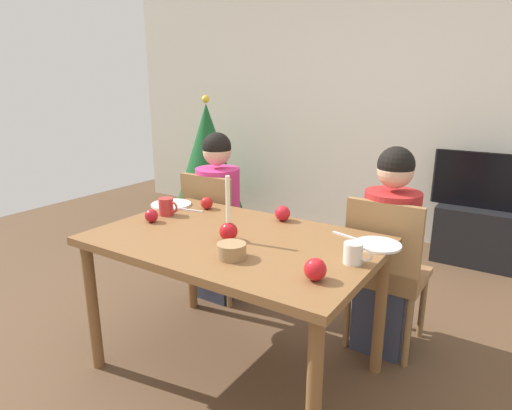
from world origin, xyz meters
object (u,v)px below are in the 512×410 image
mug_right (354,253)px  apple_by_right_mug (283,213)px  christmas_tree (207,158)px  plate_right (378,245)px  dining_table (234,253)px  tv (484,181)px  person_left_child (219,219)px  apple_far_edge (315,269)px  candle_centerpiece (229,227)px  chair_left (216,228)px  bowl_walnuts (232,251)px  chair_right (385,266)px  mug_left (167,207)px  person_right_child (388,255)px  apple_near_candle (207,203)px  plate_left (171,204)px  tv_stand (476,235)px  apple_by_left_plate (151,216)px

mug_right → apple_by_right_mug: (-0.55, 0.35, -0.00)m
christmas_tree → plate_right: 2.92m
dining_table → tv: bearing=69.4°
person_left_child → apple_far_edge: 1.45m
christmas_tree → candle_centerpiece: christmas_tree is taller
chair_left → tv: (1.46, 1.69, 0.20)m
bowl_walnuts → mug_right: bearing=26.3°
chair_right → mug_left: chair_right is taller
chair_left → chair_right: size_ratio=1.00×
dining_table → candle_centerpiece: bearing=-85.1°
apple_by_right_mug → christmas_tree: bearing=139.0°
candle_centerpiece → person_right_child: bearing=49.5°
chair_left → apple_by_right_mug: (0.66, -0.24, 0.28)m
person_right_child → candle_centerpiece: bearing=-130.5°
chair_right → apple_by_right_mug: (-0.52, -0.24, 0.28)m
person_left_child → christmas_tree: christmas_tree is taller
person_right_child → apple_near_candle: (-1.02, -0.32, 0.22)m
candle_centerpiece → mug_left: 0.57m
plate_left → chair_right: bearing=15.5°
dining_table → apple_by_right_mug: bearing=79.8°
tv_stand → christmas_tree: bearing=-172.4°
mug_left → apple_by_right_mug: size_ratio=1.52×
dining_table → candle_centerpiece: candle_centerpiece is taller
chair_right → bowl_walnuts: size_ratio=6.94×
apple_far_edge → person_right_child: bearing=87.2°
bowl_walnuts → apple_by_left_plate: (-0.67, 0.17, 0.00)m
chair_left → tv_stand: 2.25m
tv_stand → person_left_child: bearing=-131.3°
chair_left → apple_by_right_mug: 0.76m
chair_right → tv: 1.73m
mug_left → bowl_walnuts: mug_left is taller
candle_centerpiece → apple_far_edge: (0.54, -0.17, -0.02)m
mug_right → apple_by_right_mug: 0.65m
mug_right → tv: bearing=83.7°
plate_right → apple_far_edge: apple_far_edge is taller
christmas_tree → mug_left: size_ratio=10.46×
person_left_child → mug_left: size_ratio=9.04×
christmas_tree → apple_by_left_plate: size_ratio=18.59×
bowl_walnuts → apple_far_edge: bearing=-0.5°
chair_right → plate_right: size_ratio=4.14×
apple_by_right_mug → apple_far_edge: 0.76m
tv → mug_right: size_ratio=6.32×
dining_table → tv_stand: bearing=69.4°
chair_left → apple_by_right_mug: chair_left is taller
chair_right → apple_near_candle: (-1.02, -0.29, 0.28)m
christmas_tree → plate_left: size_ratio=5.48×
person_left_child → tv: person_left_child is taller
plate_right → bowl_walnuts: (-0.49, -0.49, 0.03)m
plate_left → apple_by_left_plate: 0.34m
chair_left → plate_right: 1.30m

